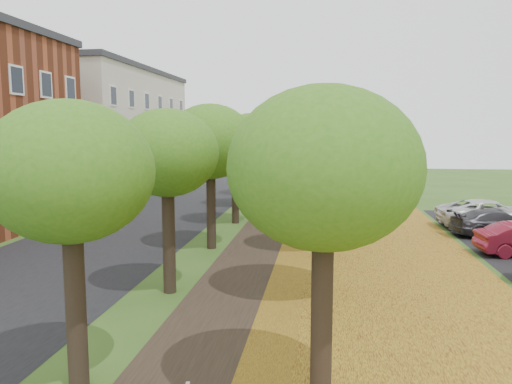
% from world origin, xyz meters
% --- Properties ---
extents(street_asphalt, '(8.00, 70.00, 0.01)m').
position_xyz_m(street_asphalt, '(-7.50, 15.00, 0.00)').
color(street_asphalt, black).
rests_on(street_asphalt, ground).
extents(footpath, '(3.20, 70.00, 0.01)m').
position_xyz_m(footpath, '(0.00, 15.00, 0.00)').
color(footpath, black).
rests_on(footpath, ground).
extents(leaf_verge, '(7.50, 70.00, 0.01)m').
position_xyz_m(leaf_verge, '(5.00, 15.00, 0.01)').
color(leaf_verge, '#B69621').
rests_on(leaf_verge, ground).
extents(tree_row_west, '(3.58, 33.58, 5.78)m').
position_xyz_m(tree_row_west, '(-2.20, 15.00, 4.23)').
color(tree_row_west, black).
rests_on(tree_row_west, ground).
extents(tree_row_east, '(3.58, 33.58, 5.78)m').
position_xyz_m(tree_row_east, '(2.60, 15.00, 4.23)').
color(tree_row_east, black).
rests_on(tree_row_east, ground).
extents(building_cream, '(10.30, 20.30, 10.40)m').
position_xyz_m(building_cream, '(-17.00, 33.00, 5.21)').
color(building_cream, beige).
rests_on(building_cream, ground).
extents(car_grey, '(4.67, 2.58, 1.28)m').
position_xyz_m(car_grey, '(11.00, 16.30, 0.64)').
color(car_grey, '#2F2F34').
rests_on(car_grey, ground).
extents(car_white, '(5.53, 2.80, 1.50)m').
position_xyz_m(car_white, '(11.36, 18.35, 0.75)').
color(car_white, silver).
rests_on(car_white, ground).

